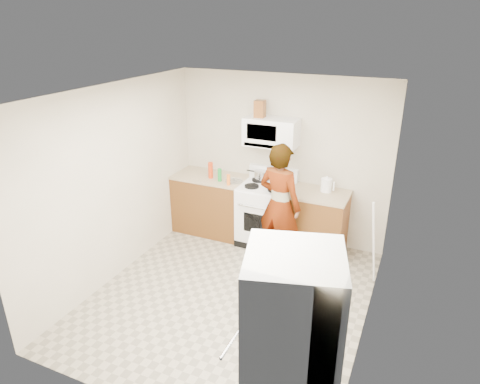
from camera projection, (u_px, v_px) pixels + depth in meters
The scene contains 20 objects.
floor at pixel (231, 296), 5.32m from camera, with size 3.60×3.60×0.00m, color gray.
back_wall at pixel (281, 159), 6.36m from camera, with size 3.20×0.02×2.50m, color beige.
right_wall at pixel (374, 231), 4.25m from camera, with size 0.02×3.60×2.50m, color beige.
cabinet_left at pixel (211, 204), 6.80m from camera, with size 1.12×0.62×0.90m, color brown.
counter_left at pixel (210, 177), 6.62m from camera, with size 1.14×0.64×0.04m, color tan.
cabinet_right at pixel (317, 224), 6.15m from camera, with size 0.80×0.62×0.90m, color brown.
counter_right at pixel (319, 194), 5.97m from camera, with size 0.82×0.64×0.04m, color tan.
gas_range at pixel (266, 213), 6.42m from camera, with size 0.76×0.65×1.13m.
microwave at pixel (271, 132), 6.07m from camera, with size 0.76×0.38×0.40m, color white.
person at pixel (280, 205), 5.76m from camera, with size 0.63×0.41×1.73m, color tan.
fridge at pixel (290, 351), 3.28m from camera, with size 0.70×0.70×1.70m, color silver.
kettle at pixel (326, 185), 6.00m from camera, with size 0.16×0.16×0.19m, color white.
jug at pixel (260, 109), 5.99m from camera, with size 0.14×0.14×0.24m, color brown.
saucepan at pixel (262, 175), 6.42m from camera, with size 0.22×0.22×0.12m, color #BCBCC1.
tray at pixel (277, 187), 6.13m from camera, with size 0.25×0.16×0.05m, color white.
bottle_spray at pixel (211, 170), 6.49m from camera, with size 0.07×0.07×0.25m, color red.
bottle_hot_sauce at pixel (228, 180), 6.23m from camera, with size 0.05×0.05×0.16m, color orange.
bottle_green_cap at pixel (220, 175), 6.37m from camera, with size 0.06×0.06×0.19m, color #177F2B.
pot_lid at pixel (234, 181), 6.39m from camera, with size 0.26×0.26×0.01m, color white.
broom at pixel (374, 244), 5.31m from camera, with size 0.03×0.03×1.21m, color white.
Camera 1 is at (1.90, -3.99, 3.23)m, focal length 32.00 mm.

